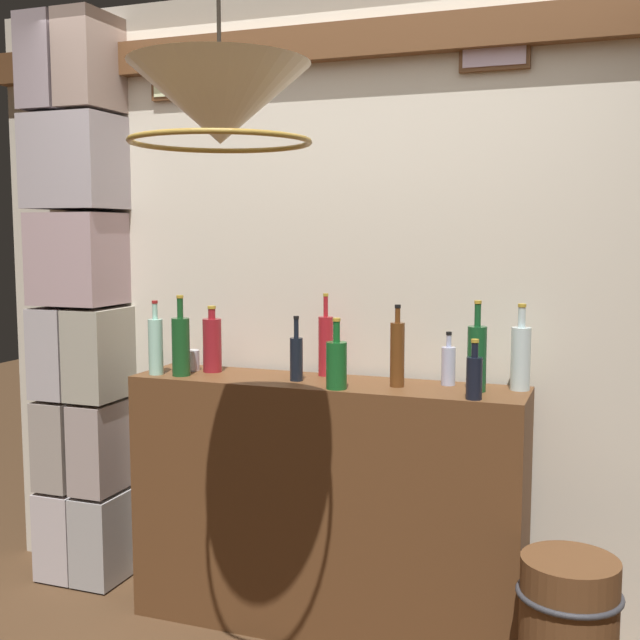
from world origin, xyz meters
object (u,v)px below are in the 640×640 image
Objects in this scene: liquor_bottle_rye at (474,376)px; liquor_bottle_sherry at (477,357)px; liquor_bottle_brandy at (181,345)px; glass_tumbler_rocks at (191,360)px; liquor_bottle_amaro at (326,345)px; liquor_bottle_mezcal at (448,365)px; wooden_barrel at (568,638)px; liquor_bottle_rum at (521,357)px; liquor_bottle_tequila at (296,357)px; liquor_bottle_bourbon at (336,364)px; pendant_lamp at (220,106)px; liquor_bottle_gin at (397,353)px; liquor_bottle_whiskey at (212,344)px; liquor_bottle_scotch at (156,345)px.

liquor_bottle_sherry is at bearing 96.24° from liquor_bottle_rye.
glass_tumbler_rocks is (-0.03, 0.12, -0.08)m from liquor_bottle_brandy.
liquor_bottle_rye is (0.65, -0.26, -0.05)m from liquor_bottle_amaro.
liquor_bottle_mezcal is 0.38× the size of wooden_barrel.
liquor_bottle_amaro is at bearing 177.79° from liquor_bottle_rum.
liquor_bottle_tequila is (-0.72, 0.11, 0.01)m from liquor_bottle_rye.
liquor_bottle_rum is 0.86m from liquor_bottle_tequila.
liquor_bottle_bourbon reaches higher than wooden_barrel.
pendant_lamp reaches higher than liquor_bottle_brandy.
liquor_bottle_amaro is 0.17m from liquor_bottle_tequila.
liquor_bottle_gin is 1.13× the size of liquor_bottle_whiskey.
pendant_lamp is (-0.63, -0.70, 0.86)m from liquor_bottle_rye.
liquor_bottle_rum is 0.98m from wooden_barrel.
pendant_lamp reaches higher than liquor_bottle_gin.
liquor_bottle_rum is at bearing 2.26° from liquor_bottle_whiskey.
liquor_bottle_brandy is 1.26m from pendant_lamp.
liquor_bottle_rye is 1.03× the size of liquor_bottle_mezcal.
liquor_bottle_mezcal is at bearing 9.57° from liquor_bottle_brandy.
liquor_bottle_mezcal is at bearing -2.98° from liquor_bottle_amaro.
liquor_bottle_gin is at bearing 3.05° from liquor_bottle_tequila.
liquor_bottle_bourbon reaches higher than liquor_bottle_rye.
liquor_bottle_bourbon is 3.09× the size of glass_tumbler_rocks.
liquor_bottle_whiskey is 3.21× the size of glass_tumbler_rocks.
liquor_bottle_tequila reaches higher than wooden_barrel.
liquor_bottle_sherry is at bearing -1.28° from glass_tumbler_rocks.
liquor_bottle_gin is 1.02× the size of liquor_bottle_scotch.
liquor_bottle_rum is 0.69m from liquor_bottle_bourbon.
liquor_bottle_amaro reaches higher than liquor_bottle_whiskey.
liquor_bottle_brandy is 0.98× the size of liquor_bottle_sherry.
liquor_bottle_rum is at bearing 7.51° from liquor_bottle_brandy.
liquor_bottle_scotch is (-1.01, -0.09, -0.01)m from liquor_bottle_gin.
liquor_bottle_gin is (0.89, 0.08, 0.00)m from liquor_bottle_brandy.
glass_tumbler_rocks is at bearing 56.65° from liquor_bottle_scotch.
liquor_bottle_scotch is 3.53× the size of glass_tumbler_rocks.
liquor_bottle_bourbon is (0.61, -0.17, -0.02)m from liquor_bottle_whiskey.
liquor_bottle_amaro is 1.10× the size of liquor_bottle_scotch.
liquor_bottle_mezcal is (-0.27, 0.00, -0.05)m from liquor_bottle_rum.
liquor_bottle_rum reaches higher than wooden_barrel.
liquor_bottle_whiskey is at bearing 170.70° from liquor_bottle_tequila.
liquor_bottle_rum reaches higher than liquor_bottle_rye.
glass_tumbler_rocks is at bearing 171.93° from liquor_bottle_rye.
liquor_bottle_bourbon is at bearing 81.27° from pendant_lamp.
liquor_bottle_rum reaches higher than liquor_bottle_mezcal.
liquor_bottle_mezcal is 0.44m from liquor_bottle_bourbon.
liquor_bottle_scotch is (-0.80, 0.03, 0.03)m from liquor_bottle_bourbon.
liquor_bottle_mezcal is (0.51, -0.03, -0.05)m from liquor_bottle_amaro.
pendant_lamp is 2.04m from wooden_barrel.
liquor_bottle_bourbon is at bearing -61.82° from liquor_bottle_amaro.
liquor_bottle_amaro is 1.05× the size of liquor_bottle_rum.
liquor_bottle_brandy is at bearing 176.67° from liquor_bottle_bourbon.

